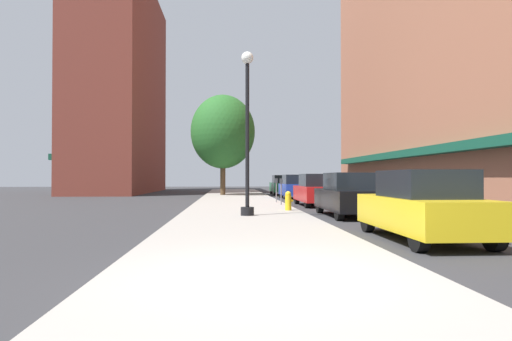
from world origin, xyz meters
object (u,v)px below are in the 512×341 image
object	(u,v)px
car_yellow	(422,206)
car_green	(282,185)
fire_hydrant	(288,201)
parking_meter_near	(276,187)
car_red	(317,190)
parking_meter_far	(281,188)
tree_near	(223,132)
car_black	(349,195)
car_blue	(295,187)
lamppost	(247,130)

from	to	relation	value
car_yellow	car_green	world-z (taller)	same
fire_hydrant	parking_meter_near	size ratio (longest dim) A/B	0.60
car_red	parking_meter_far	bearing A→B (deg)	-158.09
parking_meter_near	car_red	distance (m)	2.39
tree_near	parking_meter_near	bearing A→B (deg)	-73.10
parking_meter_near	car_black	bearing A→B (deg)	-75.38
car_red	car_blue	bearing A→B (deg)	89.78
lamppost	car_green	xyz separation A→B (m)	(3.89, 21.26, -2.39)
parking_meter_far	lamppost	bearing A→B (deg)	-108.07
parking_meter_far	car_blue	bearing A→B (deg)	76.54
fire_hydrant	parking_meter_far	distance (m)	3.66
lamppost	car_green	size ratio (longest dim) A/B	1.37
car_black	car_yellow	bearing A→B (deg)	-89.56
lamppost	car_green	distance (m)	21.74
tree_near	parking_meter_far	bearing A→B (deg)	-75.97
car_blue	parking_meter_near	bearing A→B (deg)	-106.61
lamppost	car_blue	bearing A→B (deg)	74.57
parking_meter_far	car_red	distance (m)	2.11
lamppost	car_red	size ratio (longest dim) A/B	1.37
parking_meter_near	car_yellow	size ratio (longest dim) A/B	0.30
parking_meter_near	tree_near	bearing A→B (deg)	106.90
car_black	car_green	distance (m)	20.61
car_blue	car_black	bearing A→B (deg)	-88.53
tree_near	car_red	size ratio (longest dim) A/B	1.80
fire_hydrant	parking_meter_near	bearing A→B (deg)	88.61
tree_near	car_yellow	xyz separation A→B (m)	(5.01, -23.80, -4.19)
car_black	parking_meter_far	bearing A→B (deg)	110.63
car_yellow	car_black	size ratio (longest dim) A/B	1.00
parking_meter_near	parking_meter_far	bearing A→B (deg)	-90.00
car_yellow	car_blue	world-z (taller)	same
parking_meter_near	car_green	distance (m)	13.28
fire_hydrant	lamppost	bearing A→B (deg)	-127.84
parking_meter_near	car_blue	world-z (taller)	car_blue
car_yellow	car_green	bearing A→B (deg)	91.44
parking_meter_far	tree_near	distance (m)	13.24
parking_meter_far	car_green	bearing A→B (deg)	82.74
fire_hydrant	car_green	distance (m)	19.06
car_black	tree_near	bearing A→B (deg)	106.37
parking_meter_near	parking_meter_far	world-z (taller)	same
tree_near	car_green	size ratio (longest dim) A/B	1.80
car_blue	car_green	bearing A→B (deg)	91.47
lamppost	parking_meter_near	distance (m)	8.65
fire_hydrant	car_black	bearing A→B (deg)	-38.63
fire_hydrant	car_red	world-z (taller)	car_red
parking_meter_far	car_black	bearing A→B (deg)	-69.81
car_yellow	car_blue	distance (m)	19.72
tree_near	car_blue	world-z (taller)	tree_near
parking_meter_near	tree_near	size ratio (longest dim) A/B	0.17
fire_hydrant	parking_meter_near	world-z (taller)	parking_meter_near
car_yellow	fire_hydrant	bearing A→B (deg)	106.20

